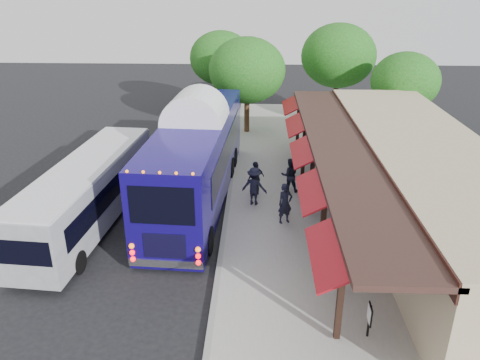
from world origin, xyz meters
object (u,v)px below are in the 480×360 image
(ped_a, at_px, (285,204))
(ped_b, at_px, (290,175))
(coach_bus, at_px, (197,154))
(city_bus, at_px, (89,191))
(sign_board, at_px, (370,316))
(ped_c, at_px, (256,178))
(ped_d, at_px, (254,186))

(ped_a, xyz_separation_m, ped_b, (0.38, 3.21, -0.02))
(coach_bus, bearing_deg, city_bus, -144.03)
(coach_bus, distance_m, city_bus, 5.18)
(coach_bus, bearing_deg, ped_b, 10.74)
(coach_bus, xyz_separation_m, ped_a, (4.06, -2.63, -1.21))
(coach_bus, relative_size, sign_board, 12.19)
(ped_c, relative_size, sign_board, 1.57)
(sign_board, bearing_deg, coach_bus, 124.73)
(city_bus, xyz_separation_m, ped_b, (8.76, 3.35, -0.53))
(ped_d, xyz_separation_m, sign_board, (3.44, -8.71, -0.17))
(city_bus, distance_m, ped_b, 9.40)
(coach_bus, xyz_separation_m, ped_b, (4.44, 0.58, -1.24))
(coach_bus, xyz_separation_m, ped_c, (2.79, 0.15, -1.25))
(ped_a, bearing_deg, ped_b, 59.11)
(ped_b, xyz_separation_m, ped_d, (-1.72, -1.47, 0.03))
(ped_b, xyz_separation_m, ped_c, (-1.65, -0.43, -0.02))
(ped_d, bearing_deg, coach_bus, -4.24)
(ped_a, relative_size, ped_d, 0.99)
(coach_bus, bearing_deg, ped_d, -14.77)
(city_bus, bearing_deg, ped_d, 19.48)
(coach_bus, bearing_deg, ped_c, 6.40)
(coach_bus, relative_size, ped_a, 7.40)
(ped_c, xyz_separation_m, ped_d, (-0.06, -1.04, 0.05))
(city_bus, height_order, ped_d, city_bus)
(sign_board, bearing_deg, ped_b, 101.65)
(ped_a, bearing_deg, ped_c, 90.45)
(ped_c, bearing_deg, ped_d, 46.17)
(city_bus, bearing_deg, sign_board, -28.53)
(ped_a, xyz_separation_m, ped_d, (-1.34, 1.74, 0.01))
(coach_bus, distance_m, ped_a, 4.99)
(ped_b, bearing_deg, sign_board, 95.24)
(ped_b, relative_size, ped_d, 0.96)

